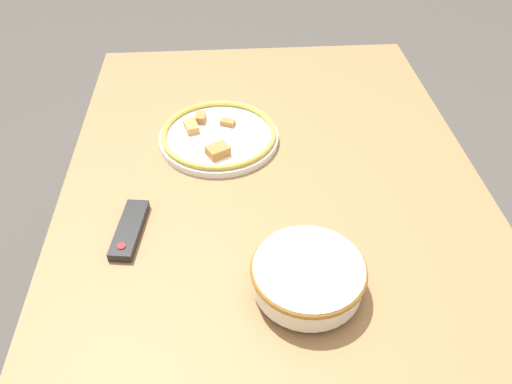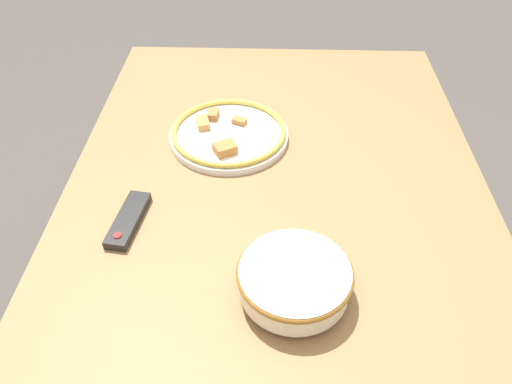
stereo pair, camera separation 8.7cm
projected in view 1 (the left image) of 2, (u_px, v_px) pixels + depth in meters
The scene contains 5 objects.
ground_plane at pixel (269, 360), 1.69m from camera, with size 8.00×8.00×0.00m, color #4C4742.
dining_table at pixel (274, 214), 1.22m from camera, with size 1.46×1.00×0.77m.
noodle_bowl at pixel (308, 276), 0.93m from camera, with size 0.22×0.22×0.07m.
food_plate at pixel (218, 136), 1.30m from camera, with size 0.31×0.31×0.04m.
tv_remote at pixel (130, 230), 1.06m from camera, with size 0.17×0.07×0.02m.
Camera 1 is at (-0.86, 0.10, 1.56)m, focal length 35.00 mm.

